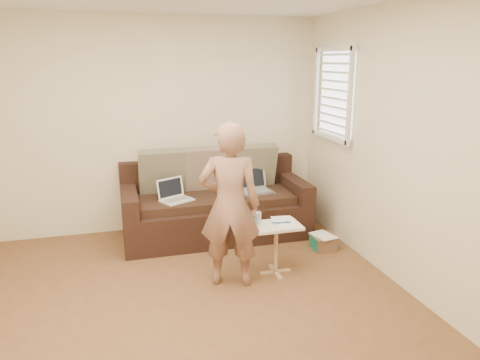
{
  "coord_description": "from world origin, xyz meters",
  "views": [
    {
      "loc": [
        -0.52,
        -3.3,
        2.09
      ],
      "look_at": [
        0.8,
        1.4,
        0.78
      ],
      "focal_mm": 33.79,
      "sensor_mm": 36.0,
      "label": 1
    }
  ],
  "objects_px": {
    "person": "(230,205)",
    "side_table": "(276,249)",
    "drinking_glass": "(258,218)",
    "striped_box": "(323,242)",
    "sofa": "(216,202)",
    "laptop_white": "(177,201)",
    "laptop_silver": "(256,193)"
  },
  "relations": [
    {
      "from": "person",
      "to": "side_table",
      "type": "distance_m",
      "value": 0.72
    },
    {
      "from": "drinking_glass",
      "to": "striped_box",
      "type": "bearing_deg",
      "value": 21.48
    },
    {
      "from": "person",
      "to": "striped_box",
      "type": "height_order",
      "value": "person"
    },
    {
      "from": "sofa",
      "to": "side_table",
      "type": "height_order",
      "value": "sofa"
    },
    {
      "from": "sofa",
      "to": "laptop_white",
      "type": "height_order",
      "value": "sofa"
    },
    {
      "from": "sofa",
      "to": "striped_box",
      "type": "bearing_deg",
      "value": -34.42
    },
    {
      "from": "sofa",
      "to": "striped_box",
      "type": "distance_m",
      "value": 1.36
    },
    {
      "from": "laptop_white",
      "to": "person",
      "type": "height_order",
      "value": "person"
    },
    {
      "from": "striped_box",
      "to": "laptop_silver",
      "type": "bearing_deg",
      "value": 130.86
    },
    {
      "from": "sofa",
      "to": "side_table",
      "type": "distance_m",
      "value": 1.22
    },
    {
      "from": "side_table",
      "to": "striped_box",
      "type": "distance_m",
      "value": 0.86
    },
    {
      "from": "sofa",
      "to": "laptop_white",
      "type": "bearing_deg",
      "value": -163.85
    },
    {
      "from": "laptop_white",
      "to": "side_table",
      "type": "xyz_separation_m",
      "value": [
        0.83,
        -1.02,
        -0.26
      ]
    },
    {
      "from": "laptop_white",
      "to": "striped_box",
      "type": "distance_m",
      "value": 1.73
    },
    {
      "from": "sofa",
      "to": "side_table",
      "type": "bearing_deg",
      "value": -73.16
    },
    {
      "from": "side_table",
      "to": "drinking_glass",
      "type": "bearing_deg",
      "value": 159.88
    },
    {
      "from": "drinking_glass",
      "to": "striped_box",
      "type": "xyz_separation_m",
      "value": [
        0.9,
        0.36,
        -0.5
      ]
    },
    {
      "from": "person",
      "to": "side_table",
      "type": "xyz_separation_m",
      "value": [
        0.49,
        0.07,
        -0.52
      ]
    },
    {
      "from": "laptop_white",
      "to": "striped_box",
      "type": "bearing_deg",
      "value": -48.43
    },
    {
      "from": "sofa",
      "to": "drinking_glass",
      "type": "bearing_deg",
      "value": -80.75
    },
    {
      "from": "laptop_silver",
      "to": "side_table",
      "type": "bearing_deg",
      "value": -105.16
    },
    {
      "from": "sofa",
      "to": "striped_box",
      "type": "height_order",
      "value": "sofa"
    },
    {
      "from": "side_table",
      "to": "striped_box",
      "type": "xyz_separation_m",
      "value": [
        0.73,
        0.42,
        -0.18
      ]
    },
    {
      "from": "person",
      "to": "sofa",
      "type": "bearing_deg",
      "value": -79.26
    },
    {
      "from": "person",
      "to": "drinking_glass",
      "type": "bearing_deg",
      "value": -140.04
    },
    {
      "from": "laptop_white",
      "to": "person",
      "type": "xyz_separation_m",
      "value": [
        0.35,
        -1.09,
        0.26
      ]
    },
    {
      "from": "side_table",
      "to": "drinking_glass",
      "type": "height_order",
      "value": "drinking_glass"
    },
    {
      "from": "sofa",
      "to": "laptop_white",
      "type": "distance_m",
      "value": 0.51
    },
    {
      "from": "person",
      "to": "side_table",
      "type": "bearing_deg",
      "value": -154.77
    },
    {
      "from": "laptop_white",
      "to": "person",
      "type": "bearing_deg",
      "value": -99.8
    },
    {
      "from": "laptop_silver",
      "to": "person",
      "type": "height_order",
      "value": "person"
    },
    {
      "from": "laptop_silver",
      "to": "person",
      "type": "xyz_separation_m",
      "value": [
        -0.63,
        -1.17,
        0.26
      ]
    }
  ]
}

